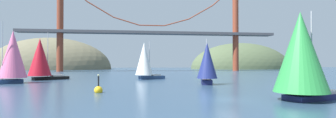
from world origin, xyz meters
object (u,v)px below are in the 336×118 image
Objects in this scene: sailboat_navy_sail at (207,63)px; channel_buoy at (98,90)px; sailboat_white_mainsail at (145,60)px; sailboat_pink_spinnaker at (12,56)px; sailboat_crimson_sail at (41,58)px; sailboat_green_sail at (301,54)px.

sailboat_navy_sail is 3.14× the size of channel_buoy.
sailboat_navy_sail is (10.10, -16.78, -0.66)m from sailboat_white_mainsail.
sailboat_navy_sail is at bearing -12.90° from sailboat_pink_spinnaker.
sailboat_crimson_sail reaches higher than sailboat_navy_sail.
sailboat_navy_sail is at bearing -58.97° from sailboat_white_mainsail.
channel_buoy is (-21.63, 10.47, -4.45)m from sailboat_green_sail.
sailboat_crimson_sail is at bearing 152.12° from sailboat_navy_sail.
sailboat_pink_spinnaker is at bearing -102.74° from sailboat_crimson_sail.
sailboat_white_mainsail is 1.10× the size of sailboat_navy_sail.
sailboat_crimson_sail is at bearing 134.27° from sailboat_green_sail.
sailboat_green_sail is 39.99m from sailboat_white_mainsail.
sailboat_crimson_sail is 4.11× the size of channel_buoy.
sailboat_green_sail is 1.09× the size of sailboat_white_mainsail.
sailboat_green_sail is 1.20× the size of sailboat_navy_sail.
sailboat_pink_spinnaker reaches higher than sailboat_crimson_sail.
sailboat_crimson_sail is 32.38m from channel_buoy.
sailboat_crimson_sail reaches higher than sailboat_white_mainsail.
sailboat_crimson_sail is at bearing 77.26° from sailboat_pink_spinnaker.
sailboat_white_mainsail is at bearing 18.66° from sailboat_pink_spinnaker.
sailboat_pink_spinnaker is 26.12m from channel_buoy.
sailboat_green_sail is at bearing -45.73° from sailboat_crimson_sail.
sailboat_white_mainsail is 3.46× the size of channel_buoy.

